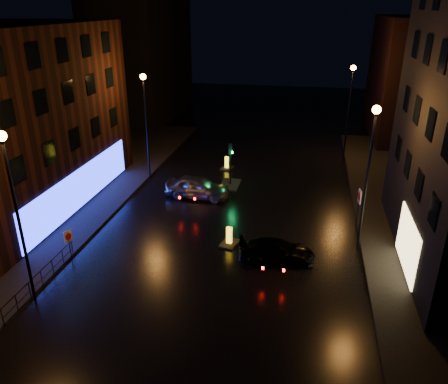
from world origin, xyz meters
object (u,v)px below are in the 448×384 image
at_px(traffic_signal, 230,179).
at_px(road_sign_right, 359,200).
at_px(bollard_far, 227,166).
at_px(road_sign_left, 69,239).
at_px(silver_hatchback, 197,187).
at_px(bollard_near, 229,241).
at_px(dark_sedan, 277,251).

height_order(traffic_signal, road_sign_right, traffic_signal).
xyz_separation_m(bollard_far, road_sign_right, (10.08, -9.00, 1.71)).
bearing_deg(bollard_far, road_sign_left, -96.79).
distance_m(silver_hatchback, bollard_near, 7.27).
distance_m(bollard_far, road_sign_left, 17.29).
bearing_deg(road_sign_right, traffic_signal, -37.76).
bearing_deg(bollard_far, silver_hatchback, -86.91).
distance_m(traffic_signal, road_sign_right, 10.65).
xyz_separation_m(traffic_signal, bollard_far, (-0.98, 3.66, -0.26)).
distance_m(dark_sedan, bollard_near, 3.16).
distance_m(bollard_near, road_sign_right, 8.52).
bearing_deg(bollard_far, bollard_near, -66.72).
bearing_deg(road_sign_left, road_sign_right, 48.34).
bearing_deg(road_sign_left, traffic_signal, 86.03).
relative_size(dark_sedan, road_sign_right, 1.61).
relative_size(traffic_signal, road_sign_left, 1.71).
relative_size(bollard_far, road_sign_right, 0.53).
xyz_separation_m(bollard_far, road_sign_left, (-5.50, -16.35, 1.28)).
distance_m(silver_hatchback, dark_sedan, 9.92).
relative_size(bollard_near, bollard_far, 1.05).
height_order(bollard_near, bollard_far, bollard_near).
bearing_deg(dark_sedan, bollard_near, 59.67).
xyz_separation_m(silver_hatchback, road_sign_right, (11.05, -2.68, 1.15)).
relative_size(bollard_far, road_sign_left, 0.69).
bearing_deg(road_sign_left, dark_sedan, 35.82).
bearing_deg(bollard_near, traffic_signal, 112.25).
bearing_deg(silver_hatchback, dark_sedan, -136.72).
height_order(dark_sedan, bollard_near, dark_sedan).
xyz_separation_m(bollard_near, road_sign_right, (7.51, 3.65, 1.69)).
distance_m(dark_sedan, bollard_far, 14.91).
height_order(silver_hatchback, road_sign_left, road_sign_left).
xyz_separation_m(traffic_signal, dark_sedan, (4.47, -10.21, 0.10)).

